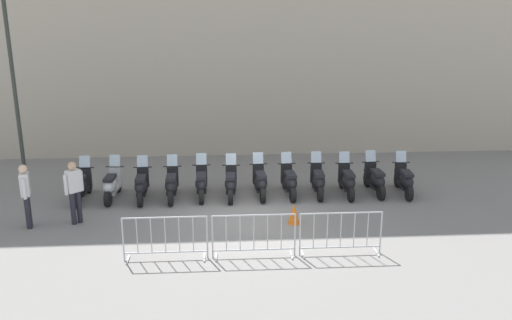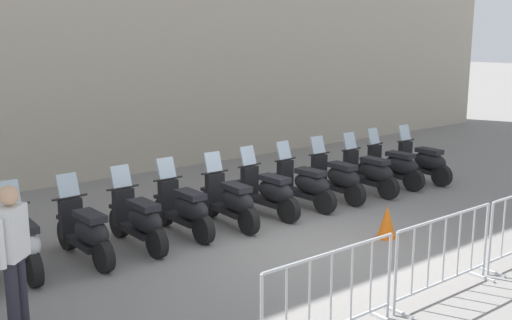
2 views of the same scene
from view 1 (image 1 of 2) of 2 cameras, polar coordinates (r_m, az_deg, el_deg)
ground_plane at (r=15.22m, az=-0.76°, el=-6.15°), size 120.00×120.00×0.00m
motorcycle_0 at (r=17.22m, az=-17.62°, el=-2.61°), size 0.58×1.73×1.24m
motorcycle_1 at (r=17.06m, az=-14.70°, el=-2.55°), size 0.60×1.72×1.24m
motorcycle_2 at (r=16.80m, az=-11.76°, el=-2.64°), size 0.56×1.72×1.24m
motorcycle_3 at (r=16.73m, az=-8.72°, el=-2.56°), size 0.56×1.73×1.24m
motorcycle_4 at (r=16.76m, az=-5.66°, el=-2.41°), size 0.56×1.73×1.24m
motorcycle_5 at (r=16.67m, az=-2.62°, el=-2.45°), size 0.59×1.72×1.24m
motorcycle_6 at (r=16.77m, az=0.45°, el=-2.31°), size 0.56×1.72×1.24m
motorcycle_7 at (r=16.85m, az=3.48°, el=-2.25°), size 0.56×1.72×1.24m
motorcycle_8 at (r=16.98m, az=6.44°, el=-2.18°), size 0.58×1.73×1.24m
motorcycle_9 at (r=17.09m, az=9.43°, el=-2.18°), size 0.56×1.73×1.24m
motorcycle_10 at (r=17.39m, az=12.25°, el=-2.01°), size 0.56×1.72×1.24m
motorcycle_11 at (r=17.54m, az=15.13°, el=-2.05°), size 0.59×1.72×1.24m
barrier_segment_0 at (r=12.97m, az=-9.37°, el=-8.04°), size 1.96×0.57×1.07m
barrier_segment_1 at (r=12.92m, az=-0.22°, el=-7.90°), size 1.96×0.57×1.07m
barrier_segment_2 at (r=13.19m, az=8.75°, el=-7.57°), size 1.96×0.57×1.07m
street_lamp at (r=17.95m, az=-23.86°, el=7.94°), size 0.36×0.36×6.03m
officer_near_row_end at (r=15.57m, az=-22.73°, el=-3.10°), size 0.28×0.54×1.73m
officer_mid_plaza at (r=15.40m, az=-18.30°, el=-2.85°), size 0.45×0.40×1.73m
traffic_cone at (r=14.88m, az=3.96°, el=-5.59°), size 0.32×0.32×0.55m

